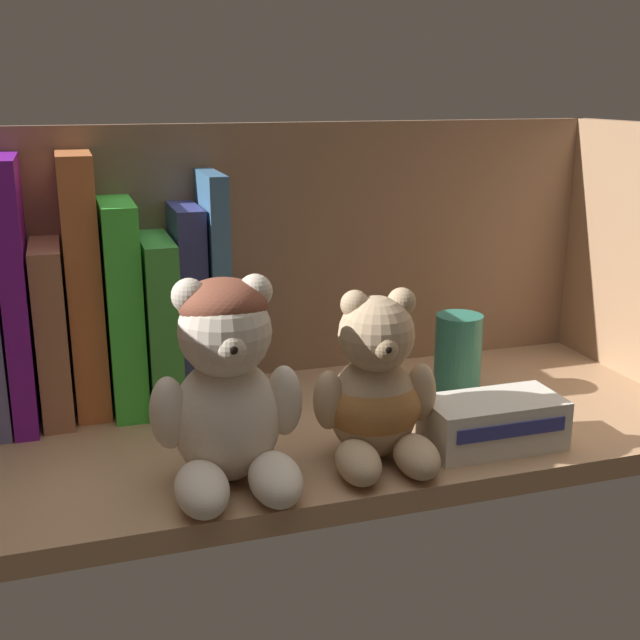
{
  "coord_description": "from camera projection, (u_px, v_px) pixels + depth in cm",
  "views": [
    {
      "loc": [
        -21.66,
        -66.27,
        32.27
      ],
      "look_at": [
        -0.54,
        0.0,
        12.06
      ],
      "focal_mm": 45.24,
      "sensor_mm": 36.0,
      "label": 1
    }
  ],
  "objects": [
    {
      "name": "shelf_board",
      "position": [
        325.0,
        432.0,
        0.76
      ],
      "size": [
        69.94,
        29.26,
        2.0
      ],
      "primitive_type": "cube",
      "color": "#A87F5B",
      "rests_on": "ground"
    },
    {
      "name": "shelf_back_panel",
      "position": [
        281.0,
        261.0,
        0.86
      ],
      "size": [
        72.34,
        1.2,
        28.76
      ],
      "primitive_type": "cube",
      "color": "#85634B",
      "rests_on": "ground"
    },
    {
      "name": "book_2",
      "position": [
        18.0,
        289.0,
        0.75
      ],
      "size": [
        2.26,
        14.55,
        24.52
      ],
      "primitive_type": "cube",
      "rotation": [
        0.0,
        0.01,
        0.0
      ],
      "color": "#7518A1",
      "rests_on": "shelf_board"
    },
    {
      "name": "book_3",
      "position": [
        52.0,
        327.0,
        0.76
      ],
      "size": [
        2.75,
        12.87,
        16.53
      ],
      "primitive_type": "cube",
      "color": "#A56C4D",
      "rests_on": "shelf_board"
    },
    {
      "name": "book_4",
      "position": [
        83.0,
        284.0,
        0.76
      ],
      "size": [
        3.09,
        10.23,
        24.56
      ],
      "primitive_type": "cube",
      "color": "#CA6F3B",
      "rests_on": "shelf_board"
    },
    {
      "name": "book_5",
      "position": [
        122.0,
        304.0,
        0.78
      ],
      "size": [
        3.13,
        12.7,
        20.16
      ],
      "primitive_type": "cube",
      "color": "green",
      "rests_on": "shelf_board"
    },
    {
      "name": "book_6",
      "position": [
        158.0,
        318.0,
        0.79
      ],
      "size": [
        2.97,
        14.05,
        16.59
      ],
      "primitive_type": "cube",
      "color": "green",
      "rests_on": "shelf_board"
    },
    {
      "name": "book_7",
      "position": [
        188.0,
        302.0,
        0.8
      ],
      "size": [
        2.65,
        9.79,
        19.35
      ],
      "primitive_type": "cube",
      "color": "navy",
      "rests_on": "shelf_board"
    },
    {
      "name": "book_8",
      "position": [
        213.0,
        285.0,
        0.8
      ],
      "size": [
        1.8,
        11.12,
        22.48
      ],
      "primitive_type": "cube",
      "color": "teal",
      "rests_on": "shelf_board"
    },
    {
      "name": "teddy_bear_larger",
      "position": [
        227.0,
        389.0,
        0.62
      ],
      "size": [
        12.07,
        12.22,
        16.61
      ],
      "color": "beige",
      "rests_on": "shelf_board"
    },
    {
      "name": "teddy_bear_smaller",
      "position": [
        376.0,
        394.0,
        0.67
      ],
      "size": [
        10.72,
        11.27,
        14.59
      ],
      "color": "tan",
      "rests_on": "shelf_board"
    },
    {
      "name": "pillar_candle",
      "position": [
        458.0,
        354.0,
        0.82
      ],
      "size": [
        4.75,
        4.75,
        8.16
      ],
      "primitive_type": "cylinder",
      "color": "#2D7A66",
      "rests_on": "shelf_board"
    },
    {
      "name": "small_product_box",
      "position": [
        493.0,
        422.0,
        0.7
      ],
      "size": [
        11.9,
        6.2,
        4.35
      ],
      "color": "silver",
      "rests_on": "shelf_board"
    }
  ]
}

